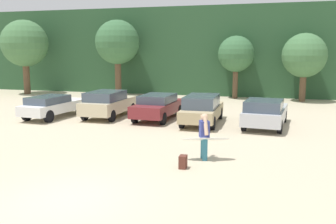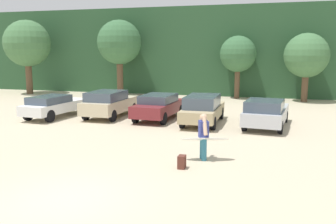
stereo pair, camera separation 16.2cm
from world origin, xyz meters
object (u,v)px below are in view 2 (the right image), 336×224
parked_car_white (54,105)px  parked_car_maroon (159,106)px  surfboard_white (205,139)px  person_adult (203,134)px  backpack_dropped (182,162)px  parked_car_tan (203,109)px  parked_car_silver (266,113)px  parked_car_champagne (109,103)px

parked_car_white → parked_car_maroon: parked_car_maroon is taller
parked_car_white → surfboard_white: size_ratio=2.55×
parked_car_maroon → person_adult: bearing=-148.7°
parked_car_white → backpack_dropped: 12.40m
parked_car_tan → parked_car_silver: parked_car_tan is taller
parked_car_champagne → parked_car_silver: 9.28m
parked_car_silver → person_adult: size_ratio=2.85×
surfboard_white → backpack_dropped: size_ratio=4.17×
parked_car_tan → surfboard_white: parked_car_tan is taller
parked_car_silver → backpack_dropped: (-2.53, -8.02, -0.57)m
parked_car_champagne → surfboard_white: 10.43m
parked_car_tan → parked_car_white: bearing=92.6°
person_adult → backpack_dropped: person_adult is taller
surfboard_white → parked_car_champagne: bearing=-62.7°
person_adult → surfboard_white: size_ratio=0.92×
parked_car_white → parked_car_tan: (9.00, 0.55, 0.10)m
parked_car_silver → parked_car_champagne: bearing=91.7°
parked_car_silver → person_adult: bearing=168.7°
parked_car_tan → surfboard_white: (1.42, -6.88, -0.05)m
parked_car_champagne → person_adult: 10.32m
parked_car_silver → surfboard_white: (-1.95, -6.84, 0.00)m
parked_car_white → parked_car_silver: parked_car_silver is taller
surfboard_white → person_adult: bearing=-59.9°
parked_car_silver → parked_car_tan: bearing=94.7°
parked_car_champagne → backpack_dropped: parked_car_champagne is taller
parked_car_maroon → person_adult: size_ratio=2.67×
person_adult → parked_car_champagne: bearing=-68.4°
backpack_dropped → parked_car_tan: bearing=96.0°
parked_car_tan → backpack_dropped: (0.85, -8.07, -0.62)m
parked_car_maroon → backpack_dropped: (3.60, -8.70, -0.57)m
parked_car_white → parked_car_champagne: bearing=-65.2°
parked_car_champagne → parked_car_tan: bearing=-94.9°
parked_car_tan → backpack_dropped: bearing=-175.0°
parked_car_white → parked_car_champagne: parked_car_champagne is taller
parked_car_silver → surfboard_white: 7.11m
parked_car_white → surfboard_white: (10.42, -6.33, 0.05)m
parked_car_maroon → parked_car_silver: size_ratio=0.94×
person_adult → backpack_dropped: bearing=45.6°
parked_car_maroon → surfboard_white: (4.18, -7.52, -0.00)m
parked_car_champagne → parked_car_silver: size_ratio=0.94×
parked_car_champagne → surfboard_white: (7.31, -7.44, -0.06)m
parked_car_white → parked_car_champagne: 3.31m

